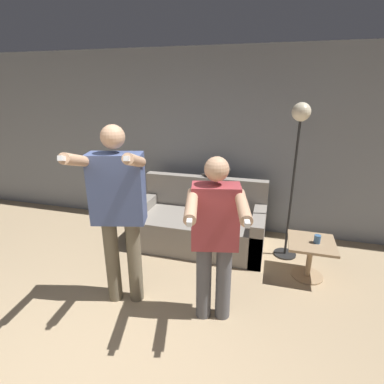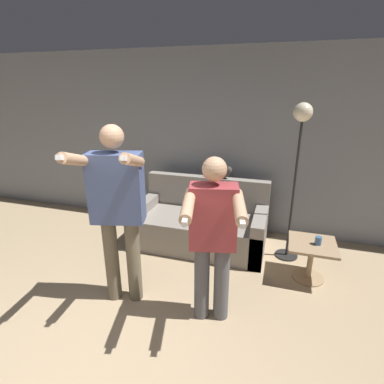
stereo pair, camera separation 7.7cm
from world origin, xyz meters
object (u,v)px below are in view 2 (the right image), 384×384
Objects in this scene: cat at (220,172)px; cup at (318,241)px; floor_lamp at (299,144)px; side_table at (311,253)px; person_right at (213,233)px; couch at (200,225)px; person_left at (117,204)px.

cat is 4.51× the size of cup.
side_table is at bearing -60.16° from floor_lamp.
floor_lamp is 3.81× the size of side_table.
person_right is at bearing -80.00° from cat.
side_table is at bearing 32.44° from person_right.
person_right is at bearing -70.40° from couch.
floor_lamp is at bearing 25.74° from person_left.
person_right is at bearing -14.93° from person_left.
couch is 0.99× the size of person_left.
couch is 4.19× the size of cat.
cup is (0.05, -0.01, 0.17)m from side_table.
person_left is 1.14× the size of person_right.
floor_lamp is (0.68, 1.36, 0.57)m from person_right.
couch is 1.61m from person_left.
couch is 1.53m from cup.
person_left is 2.18m from side_table.
side_table is (1.83, 0.93, -0.72)m from person_left.
floor_lamp is at bearing 123.72° from cup.
person_right is 1.72m from cat.
person_left is 3.53× the size of side_table.
person_left is 4.23× the size of cat.
cup is (0.97, 0.92, -0.39)m from person_right.
cat is 0.83× the size of side_table.
floor_lamp reaches higher than person_right.
cup is at bearing -31.40° from cat.
person_left reaches higher than side_table.
cat is (-0.30, 1.69, 0.07)m from person_right.
person_right is 3.70× the size of cat.
couch is 1.56m from person_right.
cup is (0.29, -0.44, -0.96)m from floor_lamp.
couch is at bearing 163.08° from side_table.
side_table is (0.92, 0.93, -0.56)m from person_right.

